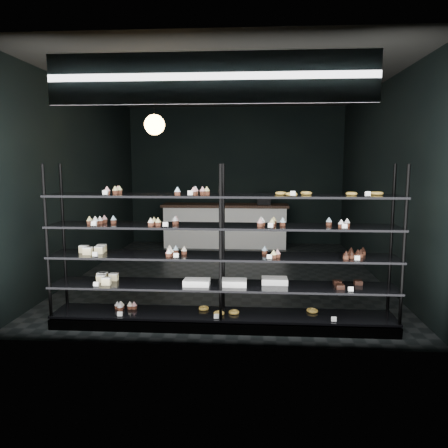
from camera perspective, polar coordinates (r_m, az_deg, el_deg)
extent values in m
cube|color=black|center=(7.63, 0.52, -6.51)|extent=(5.00, 6.00, 0.01)
cube|color=black|center=(7.49, 0.55, 17.82)|extent=(5.00, 6.00, 0.01)
cube|color=black|center=(10.39, 1.52, 6.27)|extent=(5.00, 0.01, 3.20)
cube|color=black|center=(4.41, -1.79, 3.83)|extent=(5.00, 0.01, 3.20)
cube|color=black|center=(7.94, -17.86, 5.33)|extent=(0.01, 6.00, 3.20)
cube|color=black|center=(7.66, 19.62, 5.17)|extent=(0.01, 6.00, 3.20)
cube|color=black|center=(5.28, -0.26, -12.64)|extent=(4.00, 0.50, 0.12)
cylinder|color=black|center=(5.33, -22.10, -2.69)|extent=(0.04, 0.04, 1.85)
cylinder|color=black|center=(5.72, -20.18, -1.89)|extent=(0.04, 0.04, 1.85)
cylinder|color=black|center=(4.81, -0.46, -3.21)|extent=(0.04, 0.04, 1.85)
cylinder|color=black|center=(5.24, -0.09, -2.27)|extent=(0.04, 0.04, 1.85)
cylinder|color=black|center=(5.06, 22.43, -3.27)|extent=(0.04, 0.04, 1.85)
cylinder|color=black|center=(5.47, 20.99, -2.38)|extent=(0.04, 0.04, 1.85)
cube|color=black|center=(5.25, -0.26, -11.72)|extent=(4.00, 0.50, 0.03)
cube|color=black|center=(5.14, -0.26, -8.04)|extent=(4.00, 0.50, 0.02)
cube|color=black|center=(5.05, -0.26, -4.23)|extent=(4.00, 0.50, 0.02)
cube|color=black|center=(4.99, -0.27, -0.29)|extent=(4.00, 0.50, 0.02)
cube|color=black|center=(4.95, -0.27, 3.72)|extent=(4.00, 0.50, 0.02)
cube|color=white|center=(5.02, -14.78, 3.94)|extent=(0.06, 0.04, 0.06)
cube|color=white|center=(4.80, -4.22, 4.01)|extent=(0.06, 0.04, 0.06)
cube|color=white|center=(4.78, 9.29, 3.90)|extent=(0.05, 0.04, 0.06)
cube|color=white|center=(4.90, 17.93, 3.72)|extent=(0.06, 0.04, 0.06)
cube|color=white|center=(5.12, -16.85, 0.00)|extent=(0.06, 0.04, 0.06)
cube|color=white|center=(4.89, -7.72, -0.09)|extent=(0.05, 0.04, 0.06)
cube|color=white|center=(4.79, 5.76, -0.22)|extent=(0.05, 0.04, 0.06)
cube|color=white|center=(4.90, 15.73, -0.31)|extent=(0.06, 0.04, 0.06)
cube|color=white|center=(5.19, -16.82, -3.83)|extent=(0.06, 0.04, 0.06)
cube|color=white|center=(4.92, -5.87, -4.14)|extent=(0.06, 0.04, 0.06)
cube|color=white|center=(4.86, 5.89, -4.31)|extent=(0.05, 0.04, 0.06)
cube|color=white|center=(4.98, 16.91, -4.31)|extent=(0.06, 0.04, 0.06)
cube|color=white|center=(5.25, -16.10, -7.59)|extent=(0.06, 0.04, 0.06)
cube|color=white|center=(5.06, 16.45, -8.19)|extent=(0.06, 0.04, 0.06)
cube|color=white|center=(5.28, -13.50, -11.38)|extent=(0.06, 0.04, 0.06)
cube|color=white|center=(5.07, -0.71, -12.00)|extent=(0.05, 0.04, 0.06)
cube|color=white|center=(5.13, 14.16, -11.98)|extent=(0.06, 0.04, 0.06)
cube|color=#0B1438|center=(4.55, -1.75, 18.51)|extent=(3.20, 0.04, 0.45)
cube|color=white|center=(4.53, -1.78, 18.55)|extent=(3.30, 0.02, 0.50)
cylinder|color=black|center=(6.42, -9.15, 16.57)|extent=(0.01, 0.01, 0.59)
sphere|color=#F2AD54|center=(6.37, -9.06, 12.69)|extent=(0.28, 0.28, 0.28)
cube|color=white|center=(10.00, 0.15, -0.36)|extent=(2.74, 0.60, 0.92)
cube|color=black|center=(9.94, 0.16, 2.43)|extent=(2.85, 0.65, 0.06)
cube|color=black|center=(9.91, 5.23, 3.28)|extent=(0.30, 0.30, 0.25)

